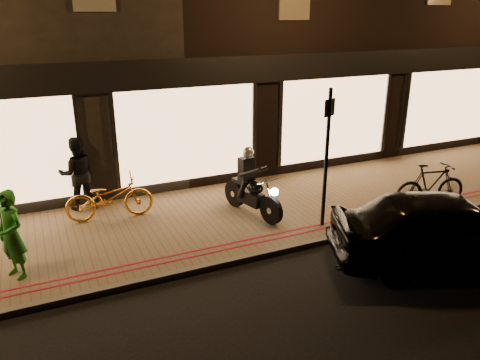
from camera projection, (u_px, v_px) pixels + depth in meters
name	position (u px, v px, depth m)	size (l,w,h in m)	color
ground	(256.00, 260.00, 9.06)	(90.00, 90.00, 0.00)	black
sidewalk	(218.00, 219.00, 10.75)	(50.00, 4.00, 0.12)	brown
kerb_stone	(255.00, 256.00, 9.08)	(50.00, 0.14, 0.12)	#59544C
red_kerb_lines	(244.00, 243.00, 9.49)	(50.00, 0.26, 0.01)	maroon
building_row	(136.00, 22.00, 15.33)	(48.00, 10.11, 8.50)	black
motorcycle	(251.00, 189.00, 10.67)	(0.72, 1.91, 1.59)	black
sign_post	(327.00, 152.00, 9.75)	(0.33, 0.17, 3.00)	black
bicycle_gold	(109.00, 198.00, 10.47)	(0.67, 1.92, 1.01)	orange
bicycle_dark	(431.00, 186.00, 11.08)	(0.51, 1.82, 1.09)	black
person_green	(12.00, 235.00, 8.04)	(0.59, 0.38, 1.61)	#227820
person_dark	(78.00, 173.00, 10.89)	(0.85, 0.66, 1.75)	black
parked_car	(448.00, 230.00, 8.66)	(1.73, 4.29, 1.46)	black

